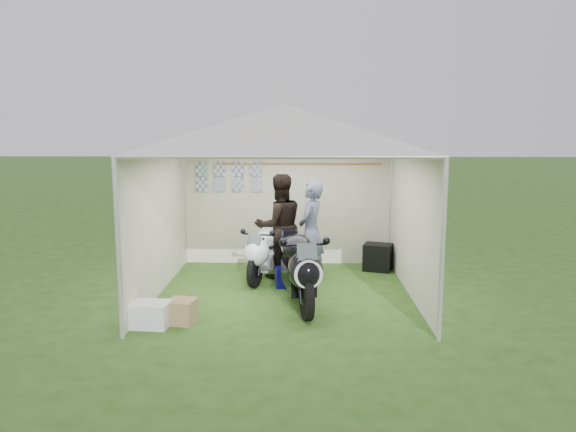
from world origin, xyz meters
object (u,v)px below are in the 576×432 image
paddock_stand (289,277)px  crate_1 (182,311)px  crate_0 (151,314)px  canopy_tent (284,132)px  equipment_box (378,257)px  person_blue_jacket (311,231)px  motorcycle_white (266,251)px  motorcycle_black (299,266)px  person_dark_jacket (279,226)px

paddock_stand → crate_1: bearing=-128.7°
paddock_stand → crate_0: 2.65m
canopy_tent → equipment_box: (1.70, 1.44, -2.33)m
paddock_stand → person_blue_jacket: 0.92m
canopy_tent → motorcycle_white: 2.25m
motorcycle_white → crate_1: motorcycle_white is taller
paddock_stand → motorcycle_black: bearing=-80.2°
motorcycle_white → equipment_box: motorcycle_white is taller
canopy_tent → person_dark_jacket: (-0.11, 0.93, -1.65)m
motorcycle_black → person_dark_jacket: person_dark_jacket is taller
motorcycle_white → person_blue_jacket: person_blue_jacket is taller
person_blue_jacket → crate_1: person_blue_jacket is taller
motorcycle_black → paddock_stand: 1.10m
paddock_stand → person_dark_jacket: 0.98m
canopy_tent → crate_0: (-1.75, -1.60, -2.41)m
crate_0 → paddock_stand: bearing=46.8°
person_dark_jacket → crate_1: (-1.25, -2.38, -0.76)m
motorcycle_black → canopy_tent: bearing=100.0°
motorcycle_black → crate_1: size_ratio=6.04×
paddock_stand → crate_1: 2.28m
motorcycle_white → crate_0: bearing=-104.5°
equipment_box → crate_1: bearing=-136.6°
person_dark_jacket → crate_1: size_ratio=5.07×
crate_0 → crate_1: (0.39, 0.15, -0.00)m
person_dark_jacket → canopy_tent: bearing=76.3°
equipment_box → motorcycle_white: bearing=-162.8°
motorcycle_white → crate_0: 2.80m
motorcycle_white → crate_0: (-1.40, -2.41, -0.34)m
person_blue_jacket → crate_1: bearing=-16.5°
motorcycle_black → person_blue_jacket: bearing=72.1°
canopy_tent → person_dark_jacket: bearing=96.8°
motorcycle_black → equipment_box: bearing=45.3°
canopy_tent → paddock_stand: bearing=78.9°
equipment_box → crate_0: size_ratio=1.00×
motorcycle_black → equipment_box: size_ratio=4.39×
motorcycle_black → equipment_box: 2.58m
motorcycle_white → person_dark_jacket: size_ratio=0.99×
equipment_box → crate_0: bearing=-138.6°
paddock_stand → crate_0: (-1.81, -1.93, 0.00)m
paddock_stand → crate_1: size_ratio=1.21×
person_dark_jacket → equipment_box: 2.00m
motorcycle_white → person_dark_jacket: (0.24, 0.12, 0.41)m
canopy_tent → equipment_box: size_ratio=11.33×
equipment_box → paddock_stand: bearing=-145.8°
canopy_tent → crate_0: bearing=-137.6°
motorcycle_black → paddock_stand: (-0.17, 0.99, -0.44)m
paddock_stand → crate_0: size_ratio=0.88×
motorcycle_white → motorcycle_black: (0.59, -1.46, 0.10)m
person_dark_jacket → crate_0: size_ratio=3.70×
paddock_stand → crate_1: paddock_stand is taller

